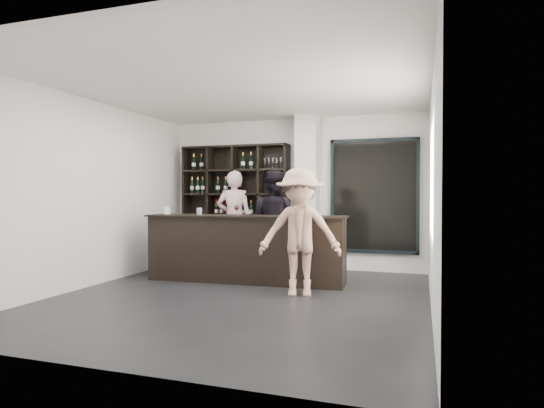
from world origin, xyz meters
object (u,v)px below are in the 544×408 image
(taster_black, at_px, (274,222))
(tasting_counter, at_px, (245,248))
(wine_shelf, at_px, (235,206))
(taster_pink, at_px, (234,219))
(customer, at_px, (300,232))

(taster_black, bearing_deg, tasting_counter, 87.84)
(wine_shelf, xyz_separation_m, taster_black, (1.05, -0.72, -0.27))
(taster_pink, bearing_deg, customer, 120.22)
(wine_shelf, height_order, taster_black, wine_shelf)
(tasting_counter, bearing_deg, wine_shelf, 115.73)
(tasting_counter, distance_m, customer, 1.35)
(wine_shelf, height_order, tasting_counter, wine_shelf)
(customer, bearing_deg, taster_pink, 120.66)
(wine_shelf, relative_size, taster_black, 1.29)
(taster_pink, bearing_deg, taster_black, 138.64)
(tasting_counter, bearing_deg, taster_black, 68.66)
(tasting_counter, xyz_separation_m, taster_black, (0.25, 0.75, 0.39))
(customer, bearing_deg, tasting_counter, 135.42)
(taster_pink, bearing_deg, tasting_counter, 107.43)
(taster_black, height_order, customer, taster_black)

